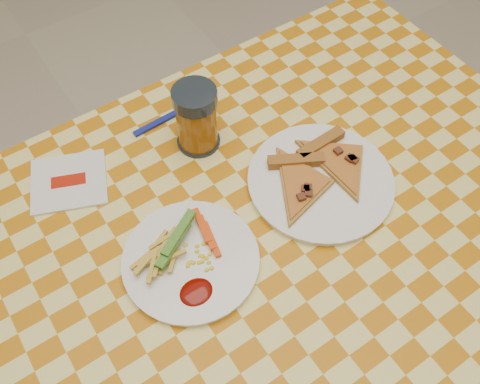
% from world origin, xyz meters
% --- Properties ---
extents(ground, '(8.00, 8.00, 0.00)m').
position_xyz_m(ground, '(0.00, 0.00, 0.00)').
color(ground, beige).
rests_on(ground, ground).
extents(table, '(1.28, 0.88, 0.76)m').
position_xyz_m(table, '(0.00, 0.00, 0.68)').
color(table, silver).
rests_on(table, ground).
extents(plate_left, '(0.29, 0.29, 0.01)m').
position_xyz_m(plate_left, '(-0.12, 0.02, 0.76)').
color(plate_left, white).
rests_on(plate_left, table).
extents(plate_right, '(0.29, 0.29, 0.01)m').
position_xyz_m(plate_right, '(0.17, 0.03, 0.76)').
color(plate_right, white).
rests_on(plate_right, table).
extents(fries_veggies, '(0.17, 0.16, 0.04)m').
position_xyz_m(fries_veggies, '(-0.13, 0.04, 0.78)').
color(fries_veggies, '#DDC446').
rests_on(fries_veggies, plate_left).
extents(pizza_slices, '(0.27, 0.24, 0.02)m').
position_xyz_m(pizza_slices, '(0.17, 0.05, 0.78)').
color(pizza_slices, '#AF7335').
rests_on(pizza_slices, plate_right).
extents(drink_glass, '(0.09, 0.09, 0.14)m').
position_xyz_m(drink_glass, '(0.03, 0.25, 0.82)').
color(drink_glass, black).
rests_on(drink_glass, table).
extents(napkin, '(0.18, 0.17, 0.01)m').
position_xyz_m(napkin, '(-0.22, 0.30, 0.76)').
color(napkin, white).
rests_on(napkin, table).
extents(fork, '(0.15, 0.02, 0.01)m').
position_xyz_m(fork, '(0.01, 0.33, 0.76)').
color(fork, navy).
rests_on(fork, table).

